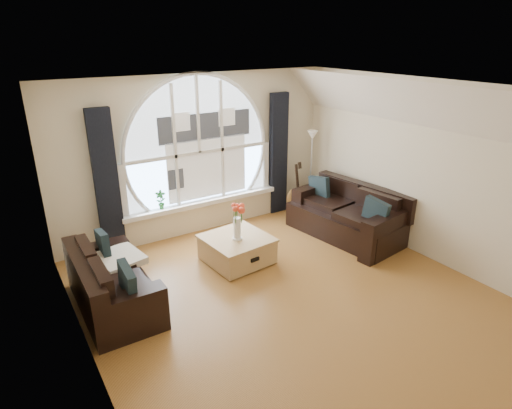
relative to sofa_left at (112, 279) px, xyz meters
The scene contains 20 objects.
ground 2.33m from the sofa_left, 28.55° to the right, with size 5.00×5.50×0.01m, color brown.
ceiling 3.25m from the sofa_left, 28.55° to the right, with size 5.00×5.50×0.01m, color silver.
wall_back 2.78m from the sofa_left, 39.26° to the left, with size 5.00×0.01×2.70m, color beige.
wall_left 1.53m from the sofa_left, 113.59° to the right, with size 0.01×5.50×2.70m, color beige.
wall_right 4.75m from the sofa_left, 13.66° to the right, with size 0.01×5.50×2.70m, color beige.
attic_slope 4.78m from the sofa_left, 14.60° to the right, with size 0.92×5.50×0.72m, color silver.
arched_window 2.87m from the sofa_left, 38.75° to the left, with size 2.60×0.06×2.15m, color silver.
window_sill 2.55m from the sofa_left, 37.52° to the left, with size 2.90×0.22×0.08m, color white.
window_frame 2.85m from the sofa_left, 38.23° to the left, with size 2.76×0.08×2.15m, color white.
neighbor_house 2.92m from the sofa_left, 36.51° to the left, with size 1.70×0.02×1.50m, color silver.
curtain_left 1.76m from the sofa_left, 74.66° to the left, with size 0.35×0.12×2.30m, color black.
curtain_right 4.00m from the sofa_left, 22.93° to the left, with size 0.35×0.12×2.30m, color black.
sofa_left is the anchor object (origin of this frame).
sofa_right 3.98m from the sofa_left, ahead, with size 0.98×1.96×0.87m, color black.
coffee_chest 1.93m from the sofa_left, ahead, with size 0.92×0.92×0.45m, color tan.
throw_blanket 0.36m from the sofa_left, 58.39° to the left, with size 0.55×0.55×0.10m, color silver.
vase_flowers 1.93m from the sofa_left, ahead, with size 0.24×0.24×0.70m, color white.
floor_lamp 4.37m from the sofa_left, 16.27° to the left, with size 0.24×0.24×1.60m, color #B2B2B2.
guitar 4.04m from the sofa_left, 18.09° to the left, with size 0.36×0.24×1.06m, color olive.
potted_plant 2.02m from the sofa_left, 51.05° to the left, with size 0.17×0.12×0.33m, color #1E6023.
Camera 1 is at (-3.02, -3.86, 3.28)m, focal length 30.37 mm.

